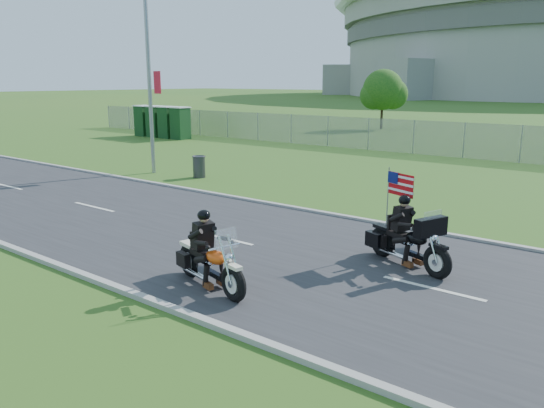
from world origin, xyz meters
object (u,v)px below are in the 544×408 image
Objects in this scene: porta_toilet_a at (180,124)px; motorcycle_follow at (408,243)px; porta_toilet_d at (144,121)px; porta_toilet_c at (156,122)px; streetlight at (152,50)px; porta_toilet_b at (168,123)px; motorcycle_lead at (209,264)px; trash_can at (199,167)px.

motorcycle_follow is (24.99, -16.00, -0.57)m from porta_toilet_a.
porta_toilet_c is at bearing 0.00° from porta_toilet_d.
streetlight reaches higher than porta_toilet_b.
motorcycle_lead is (23.62, -19.77, -0.62)m from porta_toilet_b.
porta_toilet_a is at bearing 168.93° from motorcycle_follow.
porta_toilet_c is at bearing 156.22° from motorcycle_lead.
porta_toilet_b is 1.00× the size of porta_toilet_d.
motorcycle_follow is at bearing -23.66° from trash_can.
porta_toilet_d is at bearing 172.83° from motorcycle_follow.
streetlight is at bearing -37.17° from porta_toilet_d.
porta_toilet_d reaches higher than motorcycle_follow.
trash_can is (16.82, -10.57, -0.67)m from porta_toilet_d.
porta_toilet_b is 0.95× the size of motorcycle_follow.
motorcycle_follow is (2.77, 3.77, 0.05)m from motorcycle_lead.
motorcycle_follow is at bearing -32.62° from porta_toilet_a.
porta_toilet_a and porta_toilet_c have the same top height.
porta_toilet_a is at bearing 140.04° from trash_can.
trash_can is at bearing 4.51° from streetlight.
porta_toilet_a is 1.40m from porta_toilet_b.
trash_can is (-9.60, 9.19, -0.06)m from motorcycle_lead.
porta_toilet_a is 1.00× the size of porta_toilet_c.
motorcycle_follow is 2.55× the size of trash_can.
porta_toilet_d is at bearing 180.00° from porta_toilet_b.
motorcycle_lead is at bearing -36.80° from porta_toilet_d.
porta_toilet_c and porta_toilet_d have the same top height.
porta_toilet_b is at bearing 180.00° from porta_toilet_a.
streetlight reaches higher than porta_toilet_c.
streetlight reaches higher than porta_toilet_d.
porta_toilet_c is at bearing 139.94° from streetlight.
porta_toilet_b is 0.93× the size of motorcycle_lead.
porta_toilet_d reaches higher than trash_can.
streetlight is 15.39m from porta_toilet_a.
motorcycle_follow is at bearing -19.20° from streetlight.
streetlight is at bearing -175.49° from trash_can.
porta_toilet_a is 16.48m from trash_can.
motorcycle_lead reaches higher than trash_can.
trash_can is (14.02, -10.57, -0.67)m from porta_toilet_b.
porta_toilet_c is at bearing 171.63° from motorcycle_follow.
motorcycle_follow is (27.79, -16.00, -0.57)m from porta_toilet_c.
porta_toilet_b is at bearing 0.00° from porta_toilet_d.
porta_toilet_b is (-11.42, 10.78, -4.49)m from streetlight.
porta_toilet_b is at bearing 142.98° from trash_can.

